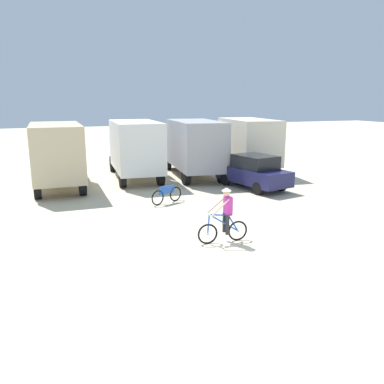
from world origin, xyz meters
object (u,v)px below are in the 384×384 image
bicycle_spare (167,195)px  sedan_parked (253,172)px  box_truck_white_box (134,147)px  box_truck_tan_camper (57,152)px  box_truck_grey_hauler (193,145)px  box_truck_cream_rv (245,142)px  cyclist_orange_shirt (225,217)px

bicycle_spare → sedan_parked: bearing=14.8°
box_truck_white_box → bicycle_spare: 6.27m
box_truck_tan_camper → box_truck_white_box: 4.40m
box_truck_tan_camper → box_truck_white_box: bearing=12.4°
box_truck_white_box → bicycle_spare: size_ratio=4.28×
box_truck_tan_camper → sedan_parked: bearing=-21.7°
bicycle_spare → box_truck_grey_hauler: bearing=58.8°
box_truck_white_box → box_truck_grey_hauler: 3.49m
box_truck_white_box → sedan_parked: bearing=-42.2°
box_truck_tan_camper → sedan_parked: (9.52, -3.79, -0.99)m
box_truck_cream_rv → sedan_parked: (-2.04, -4.80, -0.99)m
box_truck_grey_hauler → cyclist_orange_shirt: (-3.04, -10.92, -1.03)m
box_truck_white_box → sedan_parked: 7.12m
box_truck_grey_hauler → sedan_parked: (1.77, -4.18, -0.99)m
sedan_parked → cyclist_orange_shirt: cyclist_orange_shirt is taller
box_truck_white_box → box_truck_tan_camper: bearing=-167.6°
box_truck_cream_rv → sedan_parked: bearing=-113.1°
box_truck_cream_rv → bicycle_spare: size_ratio=4.33×
box_truck_cream_rv → box_truck_tan_camper: bearing=-175.0°
box_truck_white_box → bicycle_spare: box_truck_white_box is taller
box_truck_white_box → cyclist_orange_shirt: bearing=-88.0°
sedan_parked → cyclist_orange_shirt: (-4.81, -6.74, -0.04)m
box_truck_tan_camper → sedan_parked: 10.29m
box_truck_white_box → cyclist_orange_shirt: box_truck_white_box is taller
box_truck_grey_hauler → sedan_parked: bearing=-67.0°
box_truck_white_box → bicycle_spare: bearing=-89.1°
box_truck_tan_camper → box_truck_grey_hauler: bearing=2.9°
box_truck_grey_hauler → box_truck_cream_rv: 3.86m
box_truck_tan_camper → bicycle_spare: size_ratio=4.21×
box_truck_cream_rv → bicycle_spare: 9.56m
sedan_parked → bicycle_spare: sedan_parked is taller
cyclist_orange_shirt → sedan_parked: bearing=54.5°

